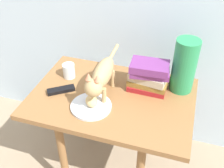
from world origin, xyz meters
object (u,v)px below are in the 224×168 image
Objects in this scene: book_stack at (149,76)px; candle_jar at (69,71)px; plate at (91,106)px; cat at (101,76)px; bread_roll at (92,101)px; green_vase at (184,66)px; tv_remote at (61,90)px; side_table at (112,107)px.

book_stack reaches higher than candle_jar.
cat is (0.02, 0.10, 0.13)m from plate.
plate is 2.63× the size of bread_roll.
plate is 0.53m from green_vase.
cat is at bearing -153.76° from green_vase.
candle_jar reaches higher than bread_roll.
green_vase reaches higher than cat.
candle_jar is at bearing 136.46° from bread_roll.
tv_remote is at bearing -159.88° from book_stack.
bread_roll is at bearing -43.54° from candle_jar.
green_vase reaches higher than side_table.
candle_jar reaches higher than plate.
bread_roll is at bearing -121.53° from side_table.
plate reaches higher than side_table.
book_stack is (0.24, 0.24, 0.08)m from plate.
cat is at bearing 78.08° from bread_roll.
green_vase reaches higher than book_stack.
cat reaches higher than bread_roll.
candle_jar is (-0.64, -0.08, -0.11)m from green_vase.
tv_remote is (-0.28, -0.05, 0.09)m from side_table.
green_vase is 3.54× the size of candle_jar.
plate is 0.35m from book_stack.
cat reaches higher than side_table.
cat is at bearing -160.20° from side_table.
book_stack is 1.48× the size of tv_remote.
side_table is 4.15× the size of plate.
tv_remote is (-0.62, -0.22, -0.14)m from green_vase.
side_table is at bearing 58.02° from plate.
tv_remote reaches higher than side_table.
book_stack is 0.74× the size of green_vase.
bread_roll is (-0.07, -0.12, 0.12)m from side_table.
candle_jar is at bearing 155.19° from cat.
cat is 5.64× the size of candle_jar.
candle_jar is (-0.24, 0.11, -0.09)m from cat.
tv_remote is (-0.23, -0.03, -0.12)m from cat.
plate is 0.95× the size of book_stack.
green_vase is (0.42, 0.30, 0.14)m from plate.
bread_roll is at bearing -136.01° from book_stack.
side_table is at bearing 19.80° from cat.
cat is at bearing -28.64° from tv_remote.
green_vase is at bearing 7.36° from candle_jar.
green_vase is (0.41, 0.29, 0.11)m from bread_roll.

